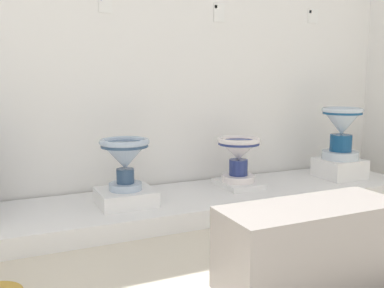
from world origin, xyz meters
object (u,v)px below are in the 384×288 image
at_px(antique_toilet_leftmost, 342,127).
at_px(info_placard_third, 219,12).
at_px(plinth_block_squat_floral, 238,184).
at_px(museum_bench, 311,245).
at_px(antique_toilet_squat_floral, 239,152).
at_px(info_placard_fourth, 313,16).
at_px(info_placard_second, 105,4).
at_px(antique_toilet_broad_patterned, 125,155).
at_px(plinth_block_broad_patterned, 126,197).
at_px(plinth_block_leftmost, 339,168).

distance_m(antique_toilet_leftmost, info_placard_third, 1.44).
bearing_deg(antique_toilet_leftmost, plinth_block_squat_floral, 174.05).
bearing_deg(museum_bench, info_placard_third, 77.12).
relative_size(antique_toilet_squat_floral, museum_bench, 0.39).
bearing_deg(antique_toilet_leftmost, info_placard_third, 156.45).
bearing_deg(info_placard_fourth, info_placard_second, -180.00).
relative_size(antique_toilet_broad_patterned, antique_toilet_leftmost, 0.79).
xyz_separation_m(plinth_block_broad_patterned, info_placard_fourth, (1.93, 0.44, 1.38)).
relative_size(plinth_block_squat_floral, info_placard_fourth, 3.08).
bearing_deg(plinth_block_broad_patterned, info_placard_fourth, 12.84).
relative_size(info_placard_fourth, museum_bench, 0.14).
height_order(info_placard_fourth, museum_bench, info_placard_fourth).
distance_m(antique_toilet_squat_floral, info_placard_third, 1.17).
distance_m(plinth_block_squat_floral, info_placard_third, 1.42).
relative_size(plinth_block_squat_floral, info_placard_second, 3.12).
relative_size(plinth_block_squat_floral, info_placard_third, 2.56).
distance_m(antique_toilet_squat_floral, antique_toilet_leftmost, 0.99).
relative_size(plinth_block_broad_patterned, info_placard_third, 2.53).
relative_size(antique_toilet_leftmost, info_placard_second, 3.64).
bearing_deg(info_placard_second, plinth_block_broad_patterned, -90.16).
xyz_separation_m(plinth_block_broad_patterned, antique_toilet_leftmost, (1.94, 0.01, 0.39)).
relative_size(plinth_block_squat_floral, plinth_block_leftmost, 1.07).
height_order(antique_toilet_broad_patterned, antique_toilet_squat_floral, antique_toilet_broad_patterned).
bearing_deg(antique_toilet_broad_patterned, info_placard_third, 24.84).
bearing_deg(plinth_block_broad_patterned, info_placard_second, 89.84).
relative_size(plinth_block_leftmost, info_placard_second, 2.92).
relative_size(info_placard_second, museum_bench, 0.14).
bearing_deg(antique_toilet_leftmost, plinth_block_broad_patterned, -179.69).
height_order(plinth_block_leftmost, info_placard_fourth, info_placard_fourth).
relative_size(antique_toilet_squat_floral, plinth_block_leftmost, 0.99).
bearing_deg(antique_toilet_leftmost, info_placard_second, 167.49).
xyz_separation_m(plinth_block_squat_floral, antique_toilet_leftmost, (0.97, -0.10, 0.42)).
bearing_deg(museum_bench, info_placard_second, 108.16).
bearing_deg(museum_bench, plinth_block_leftmost, 42.86).
bearing_deg(museum_bench, info_placard_fourth, 51.24).
relative_size(plinth_block_leftmost, info_placard_fourth, 2.88).
bearing_deg(antique_toilet_broad_patterned, antique_toilet_squat_floral, 6.59).
height_order(info_placard_second, museum_bench, info_placard_second).
bearing_deg(info_placard_second, info_placard_third, 0.00).
distance_m(plinth_block_leftmost, antique_toilet_leftmost, 0.36).
bearing_deg(info_placard_fourth, antique_toilet_broad_patterned, -167.16).
height_order(plinth_block_squat_floral, info_placard_second, info_placard_second).
height_order(plinth_block_squat_floral, antique_toilet_squat_floral, antique_toilet_squat_floral).
bearing_deg(info_placard_third, info_placard_fourth, -0.00).
distance_m(plinth_block_broad_patterned, info_placard_fourth, 2.41).
bearing_deg(plinth_block_broad_patterned, antique_toilet_leftmost, 0.31).
bearing_deg(info_placard_fourth, info_placard_third, 180.00).
relative_size(info_placard_third, museum_bench, 0.17).
bearing_deg(info_placard_second, antique_toilet_squat_floral, -18.78).
xyz_separation_m(antique_toilet_broad_patterned, info_placard_second, (0.00, 0.44, 1.07)).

